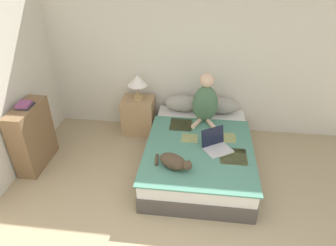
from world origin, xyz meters
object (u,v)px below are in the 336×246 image
(pillow_far, at_px, (222,105))
(bookshelf, at_px, (32,136))
(pillow_near, at_px, (182,103))
(bed, at_px, (199,153))
(book_stack_top, at_px, (24,105))
(cat_tabby, at_px, (174,162))
(table_lamp, at_px, (138,82))
(person_sitting, at_px, (205,101))
(nightstand, at_px, (138,115))
(laptop_open, at_px, (216,145))

(pillow_far, height_order, bookshelf, bookshelf)
(pillow_near, distance_m, pillow_far, 0.64)
(bed, relative_size, bookshelf, 2.16)
(pillow_far, xyz_separation_m, book_stack_top, (-2.67, -1.08, 0.40))
(cat_tabby, bearing_deg, book_stack_top, -166.12)
(pillow_far, height_order, cat_tabby, pillow_far)
(table_lamp, bearing_deg, pillow_near, 2.39)
(bed, bearing_deg, person_sitting, 84.85)
(nightstand, bearing_deg, pillow_far, 1.58)
(pillow_far, xyz_separation_m, bookshelf, (-2.68, -1.08, -0.10))
(person_sitting, bearing_deg, book_stack_top, -162.26)
(bed, bearing_deg, nightstand, 142.21)
(person_sitting, relative_size, nightstand, 1.27)
(person_sitting, height_order, cat_tabby, person_sitting)
(pillow_far, relative_size, cat_tabby, 1.17)
(bookshelf, bearing_deg, pillow_near, 27.84)
(bed, relative_size, pillow_far, 3.59)
(pillow_near, relative_size, book_stack_top, 2.51)
(laptop_open, xyz_separation_m, bookshelf, (-2.59, -0.07, -0.02))
(table_lamp, bearing_deg, cat_tabby, -62.97)
(bed, relative_size, nightstand, 3.30)
(table_lamp, bearing_deg, nightstand, -152.27)
(nightstand, relative_size, book_stack_top, 2.73)
(person_sitting, height_order, laptop_open, person_sitting)
(book_stack_top, bearing_deg, cat_tabby, -11.22)
(bed, distance_m, nightstand, 1.34)
(cat_tabby, bearing_deg, pillow_far, 92.53)
(bed, relative_size, pillow_near, 3.59)
(cat_tabby, distance_m, book_stack_top, 2.14)
(bed, xyz_separation_m, nightstand, (-1.05, 0.82, 0.09))
(laptop_open, relative_size, book_stack_top, 2.02)
(cat_tabby, bearing_deg, pillow_near, 115.98)
(pillow_near, relative_size, laptop_open, 1.24)
(cat_tabby, height_order, bookshelf, bookshelf)
(nightstand, height_order, book_stack_top, book_stack_top)
(bed, xyz_separation_m, bookshelf, (-2.36, -0.22, 0.26))
(bookshelf, height_order, book_stack_top, book_stack_top)
(bed, distance_m, bookshelf, 2.39)
(person_sitting, xyz_separation_m, table_lamp, (-1.09, 0.28, 0.14))
(bed, height_order, laptop_open, laptop_open)
(laptop_open, relative_size, nightstand, 0.74)
(cat_tabby, relative_size, bookshelf, 0.52)
(laptop_open, height_order, nightstand, laptop_open)
(pillow_far, bearing_deg, cat_tabby, -112.56)
(cat_tabby, distance_m, nightstand, 1.65)
(bookshelf, bearing_deg, nightstand, 38.49)
(bed, bearing_deg, pillow_far, 69.51)
(person_sitting, xyz_separation_m, bookshelf, (-2.41, -0.77, -0.31))
(table_lamp, bearing_deg, bed, -38.45)
(laptop_open, xyz_separation_m, nightstand, (-1.28, 0.98, -0.19))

